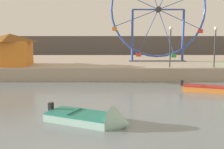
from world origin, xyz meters
TOP-DOWN VIEW (x-y plane):
  - quay_promenade at (0.00, 27.30)m, footprint 110.00×18.95m
  - distant_town_skyline at (0.00, 44.99)m, footprint 140.00×3.00m
  - motorboat_seafoam at (1.02, 5.54)m, footprint 4.49×3.12m
  - motorboat_orange_hull at (9.74, 12.81)m, footprint 4.71×2.59m
  - ferris_wheel_blue_frame at (7.22, 25.25)m, footprint 11.27×1.20m
  - carnival_booth_orange_canopy at (-8.45, 19.98)m, footprint 4.31×3.60m
  - promenade_lamp_near at (7.30, 18.60)m, footprint 0.32×0.32m
  - promenade_lamp_far at (11.53, 18.58)m, footprint 0.32×0.32m

SIDE VIEW (x-z plane):
  - motorboat_seafoam at x=1.02m, z-range -0.49..0.96m
  - motorboat_orange_hull at x=9.74m, z-range -0.30..0.81m
  - quay_promenade at x=0.00m, z-range 0.00..1.26m
  - distant_town_skyline at x=0.00m, z-range 0.00..4.40m
  - carnival_booth_orange_canopy at x=-8.45m, z-range 1.32..4.55m
  - promenade_lamp_far at x=11.53m, z-range 1.86..5.71m
  - promenade_lamp_near at x=7.30m, z-range 1.86..5.76m
  - ferris_wheel_blue_frame at x=7.22m, z-range 1.29..13.04m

